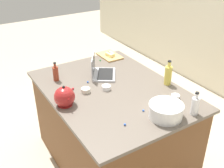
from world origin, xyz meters
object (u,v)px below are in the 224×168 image
at_px(bottle_oil, 168,75).
at_px(butter_stick_left, 109,55).
at_px(butter_stick_right, 112,54).
at_px(ramekin_medium, 86,90).
at_px(mixing_bowl_large, 166,110).
at_px(ramekin_wide, 106,88).
at_px(bottle_soy, 56,73).
at_px(laptop, 101,71).
at_px(cutting_board, 110,56).
at_px(bottle_vinegar, 195,105).
at_px(kettle, 65,97).
at_px(ramekin_small, 175,97).

xyz_separation_m(bottle_oil, butter_stick_left, (-0.86, -0.15, -0.06)).
distance_m(butter_stick_right, ramekin_medium, 0.88).
xyz_separation_m(mixing_bowl_large, ramekin_wide, (-0.63, -0.18, -0.04)).
xyz_separation_m(bottle_soy, butter_stick_left, (-0.21, 0.75, -0.04)).
xyz_separation_m(laptop, cutting_board, (-0.38, 0.34, -0.04)).
relative_size(mixing_bowl_large, butter_stick_left, 2.54).
relative_size(bottle_vinegar, cutting_board, 0.65).
height_order(kettle, ramekin_medium, kettle).
height_order(bottle_soy, ramekin_medium, bottle_soy).
distance_m(bottle_oil, ramekin_medium, 0.81).
distance_m(laptop, ramekin_wide, 0.30).
distance_m(butter_stick_right, ramekin_small, 1.12).
relative_size(bottle_soy, ramekin_medium, 2.33).
height_order(bottle_vinegar, butter_stick_left, bottle_vinegar).
distance_m(cutting_board, ramekin_small, 1.13).
distance_m(butter_stick_left, ramekin_medium, 0.84).
bearing_deg(bottle_soy, butter_stick_right, 106.02).
relative_size(butter_stick_left, ramekin_medium, 1.30).
distance_m(mixing_bowl_large, butter_stick_right, 1.31).
bearing_deg(bottle_oil, ramekin_wide, -111.54).
bearing_deg(kettle, butter_stick_left, 128.33).
relative_size(butter_stick_left, ramekin_small, 1.42).
bearing_deg(bottle_oil, mixing_bowl_large, -43.45).
bearing_deg(ramekin_wide, kettle, -84.61).
height_order(bottle_oil, butter_stick_left, bottle_oil).
bearing_deg(bottle_vinegar, butter_stick_left, 179.46).
bearing_deg(butter_stick_left, bottle_soy, -74.38).
bearing_deg(laptop, ramekin_wide, -19.82).
bearing_deg(butter_stick_right, kettle, -52.35).
bearing_deg(cutting_board, ramekin_small, -0.08).
height_order(bottle_soy, ramekin_wide, bottle_soy).
distance_m(bottle_oil, butter_stick_left, 0.87).
distance_m(kettle, butter_stick_right, 1.14).
relative_size(bottle_soy, butter_stick_right, 1.79).
bearing_deg(bottle_soy, ramekin_small, 40.87).
xyz_separation_m(bottle_vinegar, cutting_board, (-1.38, 0.04, -0.07)).
xyz_separation_m(ramekin_small, ramekin_medium, (-0.52, -0.63, 0.00)).
height_order(bottle_vinegar, butter_stick_right, bottle_vinegar).
bearing_deg(laptop, ramekin_small, 24.16).
distance_m(butter_stick_left, butter_stick_right, 0.05).
bearing_deg(bottle_oil, bottle_soy, -125.83).
bearing_deg(laptop, butter_stick_left, 138.03).
height_order(laptop, kettle, laptop).
bearing_deg(ramekin_wide, ramekin_small, 43.24).
distance_m(laptop, bottle_soy, 0.46).
bearing_deg(mixing_bowl_large, butter_stick_right, 167.46).
bearing_deg(ramekin_small, ramekin_medium, -129.79).
bearing_deg(kettle, cutting_board, 128.82).
bearing_deg(bottle_oil, cutting_board, -172.08).
relative_size(bottle_vinegar, ramekin_wide, 2.46).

